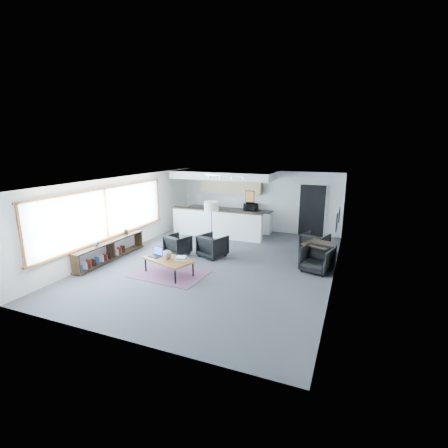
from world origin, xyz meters
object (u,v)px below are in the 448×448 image
at_px(ceramic_pot, 167,254).
at_px(armchair_left, 178,244).
at_px(laptop, 157,253).
at_px(dining_chair_near, 317,260).
at_px(coffee_table, 169,260).
at_px(floor_lamp, 211,208).
at_px(microwave, 250,206).
at_px(dining_table, 320,246).
at_px(dining_chair_far, 315,245).
at_px(armchair_right, 213,245).
at_px(book_stack, 181,258).

xyz_separation_m(ceramic_pot, armchair_left, (-0.62, 1.65, -0.22)).
xyz_separation_m(laptop, dining_chair_near, (4.37, 1.73, -0.19)).
xyz_separation_m(coffee_table, dining_chair_near, (3.91, 1.82, -0.07)).
height_order(floor_lamp, microwave, floor_lamp).
height_order(dining_table, dining_chair_far, dining_table).
bearing_deg(coffee_table, microwave, 101.47).
bearing_deg(dining_chair_far, floor_lamp, 31.11).
height_order(dining_table, microwave, microwave).
bearing_deg(armchair_left, dining_chair_far, -140.49).
bearing_deg(armchair_right, armchair_left, 30.15).
height_order(armchair_left, dining_chair_far, armchair_left).
bearing_deg(coffee_table, armchair_right, 93.00).
relative_size(dining_chair_far, microwave, 1.30).
height_order(ceramic_pot, armchair_left, armchair_left).
height_order(laptop, ceramic_pot, laptop).
bearing_deg(dining_table, armchair_right, -171.96).
relative_size(ceramic_pot, dining_table, 0.23).
xyz_separation_m(laptop, armchair_left, (-0.20, 1.57, -0.17)).
height_order(book_stack, floor_lamp, floor_lamp).
distance_m(floor_lamp, dining_chair_near, 3.97).
xyz_separation_m(laptop, dining_chair_far, (4.12, 3.29, -0.19)).
bearing_deg(dining_chair_near, armchair_right, -165.32).
distance_m(coffee_table, floor_lamp, 2.81).
distance_m(coffee_table, laptop, 0.49).
distance_m(book_stack, dining_table, 4.21).
bearing_deg(dining_chair_near, dining_table, 105.96).
height_order(armchair_right, dining_chair_near, armchair_right).
height_order(armchair_left, microwave, microwave).
height_order(coffee_table, floor_lamp, floor_lamp).
distance_m(laptop, floor_lamp, 2.75).
bearing_deg(book_stack, ceramic_pot, -172.43).
xyz_separation_m(armchair_right, dining_chair_near, (3.38, -0.08, -0.06)).
relative_size(dining_table, dining_chair_near, 1.52).
height_order(ceramic_pot, book_stack, ceramic_pot).
distance_m(book_stack, armchair_right, 1.83).
bearing_deg(armchair_left, floor_lamp, -114.74).
relative_size(coffee_table, ceramic_pot, 6.49).
bearing_deg(armchair_left, laptop, 115.03).
distance_m(ceramic_pot, microwave, 5.55).
relative_size(coffee_table, armchair_right, 1.94).
bearing_deg(dining_chair_near, book_stack, -137.67).
distance_m(armchair_right, floor_lamp, 1.34).
height_order(armchair_left, dining_table, armchair_left).
distance_m(book_stack, dining_chair_near, 3.94).
height_order(laptop, microwave, microwave).
relative_size(coffee_table, laptop, 3.74).
xyz_separation_m(coffee_table, ceramic_pot, (-0.04, 0.02, 0.16)).
xyz_separation_m(coffee_table, floor_lamp, (0.18, 2.59, 1.08)).
bearing_deg(ceramic_pot, dining_chair_near, 24.56).
height_order(coffee_table, book_stack, book_stack).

